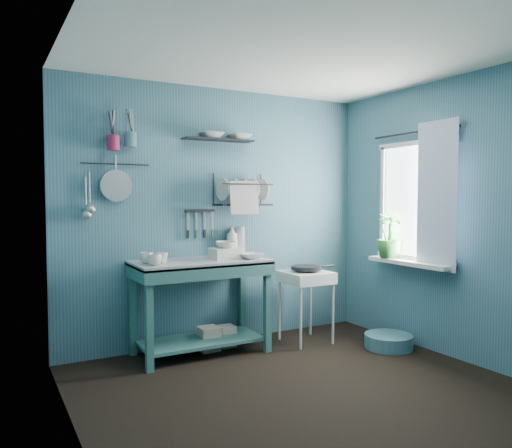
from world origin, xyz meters
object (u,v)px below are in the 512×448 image
frying_pan (306,268)px  dish_rack (243,189)px  work_counter (201,307)px  soap_bottle (232,240)px  utensil_cup_teal (130,140)px  water_bottle (240,241)px  mug_mid (162,258)px  potted_plant (389,235)px  storage_tin_large (209,339)px  mug_left (155,260)px  mug_right (147,258)px  wash_tub (226,253)px  floor_basin (389,341)px  storage_tin_small (227,336)px  hotplate_stand (306,307)px  utensil_cup_magenta (113,143)px  colander (116,186)px

frying_pan → dish_rack: bearing=149.0°
work_counter → dish_rack: size_ratio=2.22×
soap_bottle → utensil_cup_teal: size_ratio=2.30×
water_bottle → mug_mid: bearing=-162.7°
potted_plant → storage_tin_large: size_ratio=2.05×
mug_left → water_bottle: bearing=20.8°
mug_right → water_bottle: bearing=12.2°
storage_tin_large → work_counter: bearing=-153.4°
wash_tub → potted_plant: size_ratio=0.62×
storage_tin_large → potted_plant: bearing=-17.7°
soap_bottle → mug_left: bearing=-158.2°
dish_rack → floor_basin: (1.11, -0.88, -1.45)m
work_counter → water_bottle: water_bottle is taller
mug_right → frying_pan: size_ratio=0.41×
mug_left → storage_tin_small: (0.78, 0.24, -0.81)m
dish_rack → potted_plant: dish_rack is taller
mug_mid → dish_rack: dish_rack is taller
mug_left → storage_tin_large: (0.58, 0.21, -0.80)m
hotplate_stand → storage_tin_large: bearing=164.3°
soap_bottle → potted_plant: size_ratio=0.66×
soap_bottle → potted_plant: 1.57m
mug_mid → storage_tin_large: bearing=12.9°
mug_right → wash_tub: bearing=-1.5°
mug_left → wash_tub: wash_tub is taller
water_bottle → frying_pan: size_ratio=0.93×
mug_right → water_bottle: size_ratio=0.44×
utensil_cup_magenta → floor_basin: utensil_cup_magenta is taller
soap_bottle → frying_pan: soap_bottle is taller
soap_bottle → mug_mid: bearing=-162.0°
wash_tub → water_bottle: (0.27, 0.24, 0.09)m
mug_mid → floor_basin: 2.28m
colander → work_counter: bearing=-19.1°
work_counter → mug_mid: mug_mid is taller
soap_bottle → frying_pan: 0.78m
utensil_cup_magenta → potted_plant: size_ratio=0.29×
work_counter → storage_tin_small: size_ratio=6.10×
mug_right → colander: colander is taller
wash_tub → mug_mid: bearing=-176.4°
wash_tub → water_bottle: bearing=41.6°
water_bottle → hotplate_stand: 0.93m
dish_rack → soap_bottle: bearing=150.6°
mug_mid → storage_tin_small: (0.68, 0.14, -0.81)m
utensil_cup_magenta → work_counter: bearing=-16.3°
wash_tub → dish_rack: bearing=33.8°
dish_rack → potted_plant: size_ratio=1.22×
dish_rack → potted_plant: 1.53m
mug_left → mug_mid: bearing=45.0°
hotplate_stand → water_bottle: bearing=141.3°
work_counter → storage_tin_large: 0.34m
work_counter → utensil_cup_teal: size_ratio=9.38×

